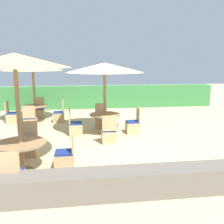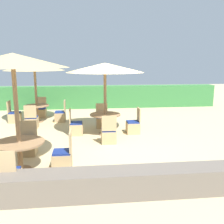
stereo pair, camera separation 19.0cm
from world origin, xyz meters
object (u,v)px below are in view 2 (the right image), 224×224
Objects in this scene: parasol_front_left at (13,61)px; patio_chair_back_left_east at (61,116)px; round_table_center at (105,118)px; round_table_front_left at (19,147)px; patio_chair_center_west at (76,127)px; patio_chair_front_left_east at (63,158)px; parasol_center at (105,68)px; round_table_back_left at (37,109)px; patio_chair_back_left_west at (14,116)px; patio_chair_front_left_north at (28,145)px; patio_chair_back_left_north at (41,112)px; patio_chair_center_east at (133,126)px; patio_chair_center_north at (102,121)px; patio_chair_front_left_south at (8,180)px; patio_chair_center_south at (109,135)px; parasol_back_left at (34,67)px; patio_chair_back_left_south at (32,121)px.

patio_chair_back_left_east is at bearing 84.33° from parasol_front_left.
round_table_front_left is at bearing -128.84° from round_table_center.
patio_chair_back_left_east is at bearing -160.76° from patio_chair_center_west.
patio_chair_front_left_east is 3.73m from parasol_center.
parasol_center is (2.26, 2.81, -0.22)m from parasol_front_left.
round_table_back_left is at bearing 16.81° from patio_chair_front_left_east.
parasol_center is at bearing 59.81° from patio_chair_back_left_west.
patio_chair_front_left_north and patio_chair_back_left_north have the same top height.
patio_chair_back_left_west is (-0.96, 0.01, -0.31)m from round_table_back_left.
round_table_front_left is at bearing -128.84° from parasol_center.
patio_chair_center_east is at bearing -38.88° from patio_chair_front_left_east.
patio_chair_center_north is at bearing 132.19° from patio_chair_center_west.
patio_chair_center_south is (2.27, 2.87, 0.00)m from patio_chair_front_left_south.
patio_chair_front_left_north is 1.49m from patio_chair_front_left_east.
parasol_back_left is 2.31m from patio_chair_back_left_east.
parasol_center reaches higher than round_table_back_left.
patio_chair_center_east is 1.00× the size of patio_chair_center_west.
patio_chair_center_west reaches higher than round_table_back_left.
round_table_back_left is at bearing -140.80° from patio_chair_center_west.
parasol_front_left reaches higher than patio_chair_center_north.
patio_chair_back_left_west is at bearing 106.38° from round_table_front_left.
parasol_center reaches higher than patio_chair_back_left_south.
patio_chair_front_left_north is at bearing -161.58° from patio_chair_center_south.
round_table_front_left is at bearing 16.38° from patio_chair_back_left_west.
parasol_back_left is 2.71× the size of patio_chair_center_east.
patio_chair_center_south is at bearing 124.26° from patio_chair_back_left_north.
parasol_center reaches higher than patio_chair_back_left_east.
patio_chair_front_left_south reaches higher than round_table_center.
patio_chair_front_left_east is at bearing -125.01° from patio_chair_center_south.
parasol_back_left is at bearing 95.77° from round_table_front_left.
round_table_back_left is 1.00m from patio_chair_back_left_north.
round_table_front_left is 1.26× the size of patio_chair_front_left_east.
parasol_back_left is 2.30m from patio_chair_back_left_west.
patio_chair_front_left_south is at bearing 139.75° from patio_chair_center_east.
patio_chair_back_left_west is (-0.96, 0.01, -2.09)m from parasol_back_left.
patio_chair_back_left_east is (0.49, 4.94, -0.31)m from round_table_front_left.
patio_chair_front_left_north is 0.86× the size of round_table_center.
round_table_front_left is 1.08× the size of round_table_center.
round_table_center is at bearing -22.42° from patio_chair_back_left_south.
patio_chair_back_left_south is at bearing 157.58° from parasol_center.
patio_chair_front_left_north and patio_chair_center_west have the same top height.
patio_chair_front_left_south is at bearing 13.80° from patio_chair_back_left_west.
patio_chair_front_left_south is 0.37× the size of parasol_back_left.
patio_chair_back_left_east is at bearing 135.25° from patio_chair_back_left_north.
patio_chair_front_left_east is 0.86× the size of round_table_center.
patio_chair_center_south reaches higher than round_table_front_left.
patio_chair_back_left_north reaches higher than round_table_front_left.
patio_chair_front_left_south is (0.02, -1.04, -0.31)m from round_table_front_left.
patio_chair_center_east is at bearing 138.43° from patio_chair_center_north.
patio_chair_center_east is at bearing -16.67° from patio_chair_back_left_south.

